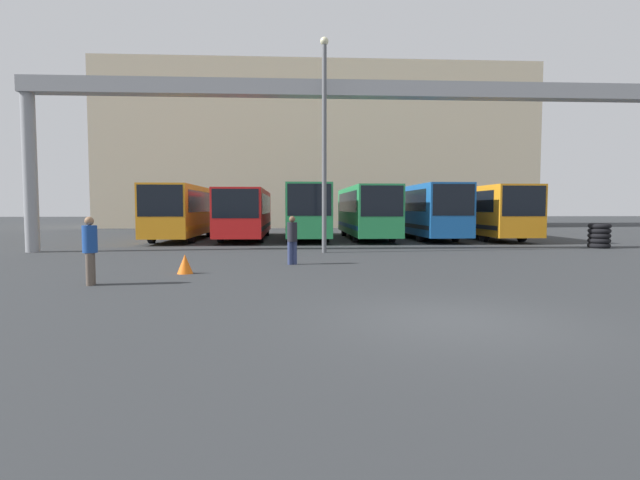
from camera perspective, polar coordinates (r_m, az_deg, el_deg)
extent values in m
plane|color=#2D3033|center=(9.14, 15.01, -8.95)|extent=(200.00, 200.00, 0.00)
cube|color=beige|center=(54.14, -0.32, 10.16)|extent=(43.12, 12.00, 16.06)
cylinder|color=gray|center=(25.56, -30.22, 6.60)|extent=(0.60, 0.60, 6.96)
cube|color=gray|center=(23.58, 3.82, 16.80)|extent=(29.22, 0.80, 0.70)
cube|color=orange|center=(31.69, -15.40, 3.27)|extent=(2.50, 10.62, 2.89)
cube|color=black|center=(26.54, -17.81, 4.31)|extent=(2.30, 0.06, 1.62)
cube|color=black|center=(31.69, -15.42, 4.24)|extent=(2.53, 9.03, 1.21)
cube|color=orange|center=(31.71, -15.37, 1.60)|extent=(2.53, 10.09, 0.24)
cylinder|color=black|center=(29.09, -18.68, 0.68)|extent=(0.28, 1.06, 1.06)
cylinder|color=black|center=(28.59, -14.47, 0.71)|extent=(0.28, 1.06, 1.06)
cylinder|color=black|center=(34.85, -16.10, 1.21)|extent=(0.28, 1.06, 1.06)
cylinder|color=black|center=(34.44, -12.56, 1.24)|extent=(0.28, 1.06, 1.06)
cube|color=red|center=(31.81, -8.46, 3.18)|extent=(2.60, 12.00, 2.68)
cube|color=black|center=(25.86, -9.65, 4.13)|extent=(2.39, 0.06, 1.50)
cube|color=black|center=(31.81, -8.46, 4.06)|extent=(2.63, 10.20, 1.13)
cube|color=black|center=(31.83, -8.44, 1.63)|extent=(2.63, 11.40, 0.24)
cylinder|color=black|center=(28.64, -11.30, 0.71)|extent=(0.28, 1.01, 1.01)
cylinder|color=black|center=(28.41, -6.75, 0.74)|extent=(0.28, 1.01, 1.01)
cylinder|color=black|center=(35.30, -9.79, 1.29)|extent=(0.28, 1.01, 1.01)
cylinder|color=black|center=(35.12, -6.10, 1.31)|extent=(0.28, 1.01, 1.01)
cube|color=#268C4C|center=(31.74, -1.63, 3.46)|extent=(2.46, 12.10, 2.96)
cube|color=black|center=(25.72, -1.23, 4.62)|extent=(2.27, 0.06, 1.66)
cube|color=black|center=(31.75, -1.63, 4.46)|extent=(2.49, 10.29, 1.24)
cube|color=red|center=(31.76, -1.63, 1.76)|extent=(2.49, 11.50, 0.24)
cylinder|color=black|center=(28.38, -3.58, 0.74)|extent=(0.28, 1.00, 1.00)
cylinder|color=black|center=(28.45, 0.74, 0.76)|extent=(0.28, 1.00, 1.00)
cylinder|color=black|center=(35.15, -3.54, 1.32)|extent=(0.28, 1.00, 1.00)
cylinder|color=black|center=(35.21, -0.04, 1.33)|extent=(0.28, 1.00, 1.00)
cube|color=#268C4C|center=(31.65, 5.26, 3.37)|extent=(2.43, 11.24, 2.87)
cube|color=black|center=(26.13, 7.10, 4.45)|extent=(2.23, 0.06, 1.61)
cube|color=black|center=(31.66, 5.27, 4.34)|extent=(2.46, 9.55, 1.21)
cube|color=#1966B2|center=(31.67, 5.25, 1.71)|extent=(2.46, 10.68, 0.24)
cylinder|color=black|center=(28.43, 4.09, 0.66)|extent=(0.28, 0.91, 0.91)
cylinder|color=black|center=(28.78, 8.25, 0.67)|extent=(0.28, 0.91, 0.91)
cylinder|color=black|center=(34.68, 2.75, 1.22)|extent=(0.28, 0.91, 0.91)
cylinder|color=black|center=(34.96, 6.18, 1.22)|extent=(0.28, 0.91, 0.91)
cube|color=#1959A5|center=(32.98, 11.63, 3.40)|extent=(2.43, 12.37, 2.96)
cube|color=black|center=(27.07, 15.02, 4.46)|extent=(2.23, 0.06, 1.66)
cube|color=black|center=(32.98, 11.64, 4.36)|extent=(2.46, 10.52, 1.24)
cube|color=black|center=(33.00, 11.61, 1.76)|extent=(2.46, 11.75, 0.24)
cylinder|color=black|center=(29.40, 11.35, 0.72)|extent=(0.28, 0.94, 0.94)
cylinder|color=black|center=(30.00, 15.25, 0.72)|extent=(0.28, 0.94, 0.94)
cylinder|color=black|center=(36.14, 8.57, 1.30)|extent=(0.28, 0.94, 0.94)
cylinder|color=black|center=(36.63, 11.80, 1.30)|extent=(0.28, 0.94, 0.94)
cube|color=orange|center=(33.70, 18.07, 3.24)|extent=(2.56, 11.40, 2.88)
cube|color=black|center=(28.49, 22.27, 4.16)|extent=(2.36, 0.06, 1.62)
cube|color=black|center=(33.70, 18.09, 4.15)|extent=(2.59, 9.69, 1.21)
cube|color=black|center=(33.72, 18.04, 1.67)|extent=(2.59, 10.83, 0.24)
cylinder|color=black|center=(30.35, 18.25, 0.74)|extent=(0.28, 0.98, 0.98)
cylinder|color=black|center=(31.25, 22.07, 0.73)|extent=(0.28, 0.98, 0.98)
cylinder|color=black|center=(36.36, 14.55, 1.27)|extent=(0.28, 0.98, 0.98)
cylinder|color=black|center=(37.11, 17.85, 1.26)|extent=(0.28, 0.98, 0.98)
cylinder|color=navy|center=(17.35, -3.43, -1.50)|extent=(0.18, 0.18, 0.80)
cylinder|color=navy|center=(17.41, -2.95, -1.48)|extent=(0.18, 0.18, 0.80)
cylinder|color=black|center=(17.33, -3.20, 0.93)|extent=(0.35, 0.35, 0.67)
sphere|color=brown|center=(17.31, -3.21, 2.39)|extent=(0.22, 0.22, 0.22)
cylinder|color=brown|center=(14.13, -24.65, -2.98)|extent=(0.19, 0.19, 0.83)
cylinder|color=brown|center=(13.97, -24.82, -3.05)|extent=(0.19, 0.19, 0.83)
cylinder|color=navy|center=(13.98, -24.82, 0.10)|extent=(0.36, 0.36, 0.69)
sphere|color=#8C6647|center=(13.97, -24.88, 1.98)|extent=(0.23, 0.23, 0.23)
cone|color=orange|center=(15.51, -15.17, -2.67)|extent=(0.47, 0.47, 0.58)
torus|color=black|center=(28.03, 29.26, -0.55)|extent=(1.04, 1.04, 0.24)
torus|color=black|center=(28.01, 29.27, -0.06)|extent=(1.04, 1.04, 0.24)
torus|color=black|center=(28.00, 29.29, 0.43)|extent=(1.04, 1.04, 0.24)
torus|color=black|center=(27.99, 29.31, 0.92)|extent=(1.04, 1.04, 0.24)
torus|color=black|center=(27.98, 29.32, 1.41)|extent=(1.04, 1.04, 0.24)
cylinder|color=#595B60|center=(21.96, 0.49, 10.24)|extent=(0.20, 0.20, 8.94)
sphere|color=beige|center=(22.95, 0.50, 21.78)|extent=(0.36, 0.36, 0.36)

